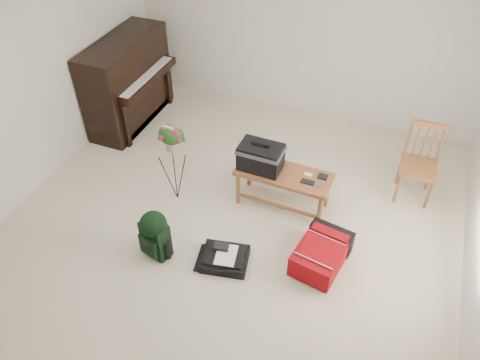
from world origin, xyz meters
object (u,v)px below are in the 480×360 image
at_px(green_backpack, 154,233).
at_px(flower_stand, 173,164).
at_px(dining_chair, 419,164).
at_px(piano, 129,84).
at_px(black_duffel, 225,258).
at_px(bench, 268,162).
at_px(red_suitcase, 322,250).

distance_m(green_backpack, flower_stand, 0.90).
distance_m(dining_chair, flower_stand, 2.88).
bearing_deg(piano, green_backpack, -53.46).
distance_m(piano, flower_stand, 1.89).
distance_m(dining_chair, black_duffel, 2.54).
xyz_separation_m(bench, green_backpack, (-0.82, -1.21, -0.28)).
bearing_deg(dining_chair, black_duffel, -135.88).
bearing_deg(red_suitcase, flower_stand, -179.13).
bearing_deg(dining_chair, flower_stand, -159.76).
height_order(piano, flower_stand, piano).
relative_size(piano, bench, 1.35).
xyz_separation_m(black_duffel, green_backpack, (-0.73, -0.15, 0.25)).
bearing_deg(black_duffel, green_backpack, -179.64).
relative_size(bench, black_duffel, 2.02).
xyz_separation_m(bench, flower_stand, (-1.03, -0.35, -0.06)).
bearing_deg(flower_stand, dining_chair, 23.61).
bearing_deg(red_suitcase, bench, 152.43).
relative_size(red_suitcase, green_backpack, 1.26).
relative_size(green_backpack, flower_stand, 0.54).
bearing_deg(bench, piano, 160.02).
bearing_deg(flower_stand, red_suitcase, -8.44).
height_order(dining_chair, green_backpack, dining_chair).
xyz_separation_m(piano, flower_stand, (1.39, -1.29, -0.06)).
bearing_deg(black_duffel, bench, 73.89).
bearing_deg(green_backpack, red_suitcase, 34.44).
distance_m(piano, green_backpack, 2.68).
height_order(bench, red_suitcase, bench).
bearing_deg(dining_chair, piano, 174.82).
bearing_deg(red_suitcase, green_backpack, -151.70).
height_order(piano, bench, piano).
bearing_deg(piano, black_duffel, -40.74).
distance_m(bench, flower_stand, 1.09).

